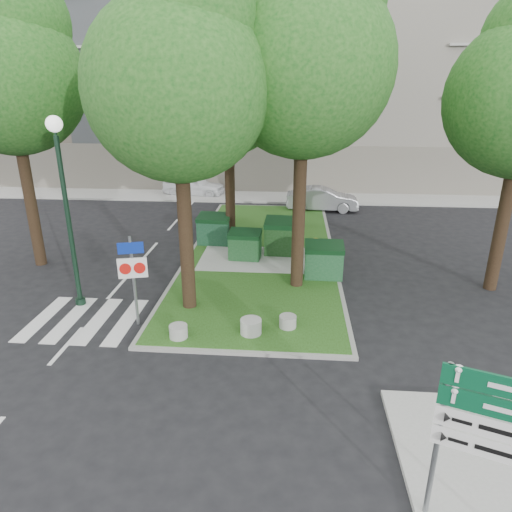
# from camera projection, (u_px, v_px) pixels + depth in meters

# --- Properties ---
(ground) EXTENTS (120.00, 120.00, 0.00)m
(ground) POSITION_uv_depth(u_px,v_px,m) (224.00, 352.00, 12.58)
(ground) COLOR black
(ground) RESTS_ON ground
(median_island) EXTENTS (6.00, 16.00, 0.12)m
(median_island) POSITION_uv_depth(u_px,v_px,m) (262.00, 252.00, 19.99)
(median_island) COLOR #234614
(median_island) RESTS_ON ground
(median_kerb) EXTENTS (6.30, 16.30, 0.10)m
(median_kerb) POSITION_uv_depth(u_px,v_px,m) (262.00, 252.00, 19.99)
(median_kerb) COLOR gray
(median_kerb) RESTS_ON ground
(building_sidewalk) EXTENTS (42.00, 3.00, 0.12)m
(building_sidewalk) POSITION_uv_depth(u_px,v_px,m) (265.00, 197.00, 29.82)
(building_sidewalk) COLOR #999993
(building_sidewalk) RESTS_ON ground
(zebra_crossing) EXTENTS (5.00, 3.00, 0.01)m
(zebra_crossing) POSITION_uv_depth(u_px,v_px,m) (112.00, 321.00, 14.26)
(zebra_crossing) COLOR silver
(zebra_crossing) RESTS_ON ground
(apartment_building) EXTENTS (41.00, 12.00, 16.00)m
(apartment_building) POSITION_uv_depth(u_px,v_px,m) (272.00, 70.00, 34.04)
(apartment_building) COLOR tan
(apartment_building) RESTS_ON ground
(tree_median_near_left) EXTENTS (5.20, 5.20, 10.53)m
(tree_median_near_left) POSITION_uv_depth(u_px,v_px,m) (180.00, 70.00, 12.51)
(tree_median_near_left) COLOR black
(tree_median_near_left) RESTS_ON ground
(tree_median_near_right) EXTENTS (5.60, 5.60, 11.46)m
(tree_median_near_right) POSITION_uv_depth(u_px,v_px,m) (307.00, 48.00, 13.87)
(tree_median_near_right) COLOR black
(tree_median_near_right) RESTS_ON ground
(tree_median_mid) EXTENTS (4.80, 4.80, 9.99)m
(tree_median_mid) POSITION_uv_depth(u_px,v_px,m) (230.00, 84.00, 18.66)
(tree_median_mid) COLOR black
(tree_median_mid) RESTS_ON ground
(tree_median_far) EXTENTS (5.80, 5.80, 11.93)m
(tree_median_far) POSITION_uv_depth(u_px,v_px,m) (308.00, 52.00, 20.74)
(tree_median_far) COLOR black
(tree_median_far) RESTS_ON ground
(tree_street_left) EXTENTS (5.40, 5.40, 11.00)m
(tree_street_left) POSITION_uv_depth(u_px,v_px,m) (9.00, 63.00, 16.19)
(tree_street_left) COLOR black
(tree_street_left) RESTS_ON ground
(dumpster_a) EXTENTS (1.54, 1.13, 1.37)m
(dumpster_a) POSITION_uv_depth(u_px,v_px,m) (214.00, 229.00, 20.73)
(dumpster_a) COLOR #0F3920
(dumpster_a) RESTS_ON median_island
(dumpster_b) EXTENTS (1.38, 1.01, 1.23)m
(dumpster_b) POSITION_uv_depth(u_px,v_px,m) (245.00, 245.00, 18.89)
(dumpster_b) COLOR #113C18
(dumpster_b) RESTS_ON median_island
(dumpster_c) EXTENTS (1.71, 1.25, 1.54)m
(dumpster_c) POSITION_uv_depth(u_px,v_px,m) (284.00, 237.00, 19.46)
(dumpster_c) COLOR #10340F
(dumpster_c) RESTS_ON median_island
(dumpster_d) EXTENTS (1.46, 1.03, 1.34)m
(dumpster_d) POSITION_uv_depth(u_px,v_px,m) (324.00, 260.00, 17.08)
(dumpster_d) COLOR #154522
(dumpster_d) RESTS_ON median_island
(bollard_left) EXTENTS (0.53, 0.53, 0.38)m
(bollard_left) POSITION_uv_depth(u_px,v_px,m) (178.00, 331.00, 13.04)
(bollard_left) COLOR #9A9B96
(bollard_left) RESTS_ON median_island
(bollard_right) EXTENTS (0.51, 0.51, 0.36)m
(bollard_right) POSITION_uv_depth(u_px,v_px,m) (288.00, 321.00, 13.60)
(bollard_right) COLOR gray
(bollard_right) RESTS_ON median_island
(bollard_mid) EXTENTS (0.62, 0.62, 0.44)m
(bollard_mid) POSITION_uv_depth(u_px,v_px,m) (251.00, 326.00, 13.24)
(bollard_mid) COLOR #ABADA7
(bollard_mid) RESTS_ON median_island
(litter_bin) EXTENTS (0.41, 0.41, 0.71)m
(litter_bin) POSITION_uv_depth(u_px,v_px,m) (316.00, 247.00, 19.31)
(litter_bin) COLOR gold
(litter_bin) RESTS_ON median_island
(street_lamp) EXTENTS (0.49, 0.49, 6.10)m
(street_lamp) POSITION_uv_depth(u_px,v_px,m) (64.00, 192.00, 14.02)
(street_lamp) COLOR black
(street_lamp) RESTS_ON ground
(traffic_sign_pole) EXTENTS (0.84, 0.26, 2.84)m
(traffic_sign_pole) POSITION_uv_depth(u_px,v_px,m) (133.00, 269.00, 13.45)
(traffic_sign_pole) COLOR slate
(traffic_sign_pole) RESTS_ON ground
(directional_sign) EXTENTS (1.39, 0.57, 2.95)m
(directional_sign) POSITION_uv_depth(u_px,v_px,m) (486.00, 430.00, 6.82)
(directional_sign) COLOR slate
(directional_sign) RESTS_ON sidewalk_corner
(car_white) EXTENTS (4.25, 2.15, 1.39)m
(car_white) POSITION_uv_depth(u_px,v_px,m) (194.00, 185.00, 30.33)
(car_white) COLOR white
(car_white) RESTS_ON ground
(car_silver) EXTENTS (4.19, 1.55, 1.37)m
(car_silver) POSITION_uv_depth(u_px,v_px,m) (322.00, 199.00, 26.65)
(car_silver) COLOR #919398
(car_silver) RESTS_ON ground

